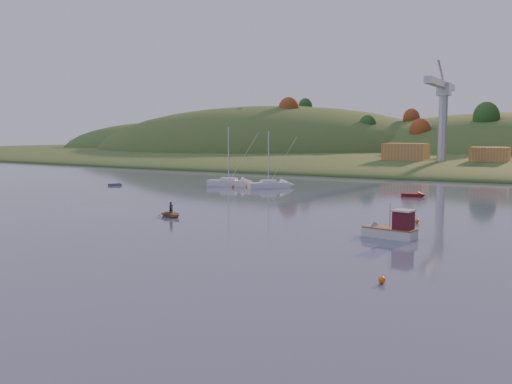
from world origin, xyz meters
The scene contains 22 objects.
ground centered at (0.00, 0.00, 0.00)m, with size 500.00×500.00×0.00m, color #324053.
far_shore centered at (0.00, 230.00, 0.00)m, with size 620.00×220.00×1.50m, color #325221.
shore_slope centered at (0.00, 165.00, 0.00)m, with size 640.00×150.00×7.00m, color #325221.
hill_left_far centered at (-160.00, 215.00, 0.00)m, with size 120.00×100.00×32.00m, color #325221.
hill_left centered at (-90.00, 200.00, 0.00)m, with size 170.00×140.00×44.00m, color #325221.
hill_center centered at (10.00, 210.00, 0.00)m, with size 140.00×120.00×36.00m, color #325221.
hillside_trees centered at (0.00, 185.00, 0.00)m, with size 280.00×50.00×32.00m, color #184319, non-canonical shape.
wharf centered at (5.00, 122.00, 1.20)m, with size 42.00×16.00×2.40m, color slate.
shed_west centered at (-8.00, 123.00, 4.80)m, with size 11.00×8.00×4.80m, color #A67237.
shed_east centered at (13.00, 124.00, 4.40)m, with size 9.00×7.00×4.00m, color #A67237.
dock_crane centered at (2.00, 118.39, 17.17)m, with size 3.20×28.00×20.30m.
fishing_boat centered at (16.72, 22.47, 0.82)m, with size 6.05×2.89×3.71m.
sailboat_near centered at (-16.10, 60.18, 0.68)m, with size 6.75×6.80×10.23m.
sailboat_far centered at (-24.49, 60.03, 0.72)m, with size 8.30×4.28×11.04m.
canoe centered at (-9.22, 23.01, 0.34)m, with size 2.36×3.31×0.68m, color #90764F.
paddler centered at (-9.22, 23.01, 0.77)m, with size 0.56×0.37×1.54m, color black.
red_tender centered at (10.68, 58.87, 0.25)m, with size 3.70×1.62×1.22m.
grey_dinghy centered at (-43.42, 50.54, 0.21)m, with size 2.74×2.58×1.03m.
buoy_0 centered at (21.41, 5.89, 0.25)m, with size 0.50×0.50×0.50m, color orange.
buoy_1 centered at (17.19, 32.54, 0.25)m, with size 0.50×0.50×0.50m, color orange.
buoy_2 centered at (-21.98, 57.50, 0.25)m, with size 0.50×0.50×0.50m, color orange.
buoy_3 centered at (-20.38, 59.79, 0.25)m, with size 0.50×0.50×0.50m, color orange.
Camera 1 is at (32.18, -30.00, 9.82)m, focal length 40.00 mm.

